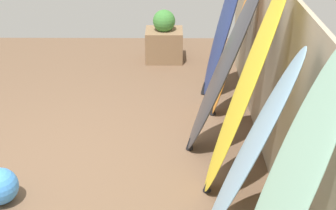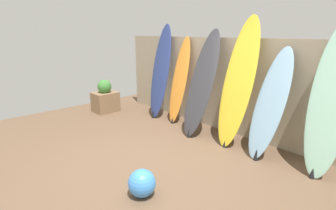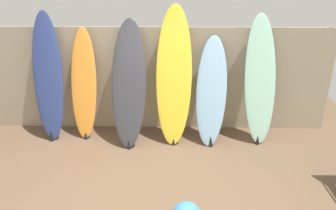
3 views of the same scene
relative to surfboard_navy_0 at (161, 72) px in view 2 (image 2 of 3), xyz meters
The scene contains 10 objects.
ground 2.58m from the surfboard_navy_0, 44.98° to the right, with size 7.68×7.68×0.00m, color brown.
fence_back 1.71m from the surfboard_navy_0, 11.18° to the left, with size 6.08×0.11×1.80m.
surfboard_navy_0 is the anchor object (origin of this frame).
surfboard_orange_1 0.58m from the surfboard_navy_0, ahead, with size 0.45×0.50×1.82m.
surfboard_charcoal_2 1.34m from the surfboard_navy_0, ahead, with size 0.58×0.77×1.97m.
surfboard_yellow_3 2.05m from the surfboard_navy_0, ahead, with size 0.60×0.67×2.18m.
surfboard_skyblue_4 2.66m from the surfboard_navy_0, ahead, with size 0.57×0.72×1.70m.
surfboard_seafoam_5 3.43m from the surfboard_navy_0, ahead, with size 0.57×0.64×2.05m.
planter_box 1.58m from the surfboard_navy_0, 146.83° to the right, with size 0.46×0.56×0.79m.
beach_ball 3.23m from the surfboard_navy_0, 45.08° to the right, with size 0.34×0.34×0.34m, color #3F8CE5.
Camera 2 is at (2.75, -2.15, 1.90)m, focal length 28.00 mm.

